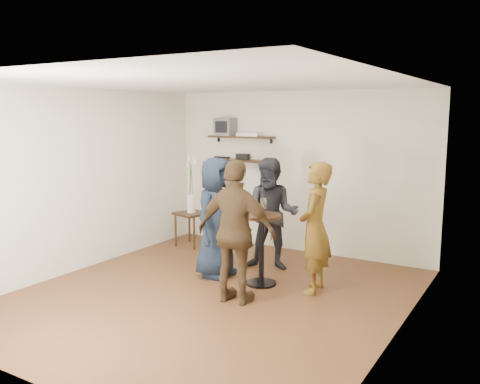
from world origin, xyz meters
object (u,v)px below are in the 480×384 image
Objects in this scene: side_table at (191,218)px; person_brown at (236,232)px; person_navy at (217,217)px; radio at (243,157)px; dvd_deck at (250,134)px; person_plaid at (315,228)px; drinks_table at (261,240)px; person_dark at (272,214)px; crt_monitor at (226,127)px.

person_brown is (2.03, -1.84, 0.38)m from side_table.
radio is at bearing 19.82° from person_navy.
dvd_deck reaches higher than person_plaid.
side_table is at bearing -140.94° from radio.
drinks_table is 0.74m from person_dark.
dvd_deck is 0.24× the size of person_plaid.
crt_monitor is 0.19× the size of person_navy.
dvd_deck reaches higher than person_navy.
crt_monitor is 1.45× the size of radio.
person_plaid is (1.85, -1.57, -1.07)m from dvd_deck.
radio reaches higher than drinks_table.
dvd_deck is at bearing 0.00° from crt_monitor.
person_navy is at bearing -94.99° from person_plaid.
side_table is 0.37× the size of person_dark.
drinks_table is 0.58× the size of person_dark.
drinks_table is at bearing -90.00° from person_navy.
side_table is 0.63× the size of drinks_table.
drinks_table is (1.63, -1.69, -1.41)m from crt_monitor.
side_table is at bearing 150.14° from drinks_table.
crt_monitor is at bearing 29.24° from person_navy.
radio is at bearing -64.55° from person_brown.
radio is at bearing -137.63° from person_plaid.
person_navy is (1.27, -1.13, 0.35)m from side_table.
dvd_deck is 1.82× the size of radio.
crt_monitor is 1.67m from side_table.
radio is (0.33, 0.00, -0.50)m from crt_monitor.
person_plaid reaches higher than radio.
drinks_table is 0.55× the size of person_brown.
dvd_deck is 2.66m from person_plaid.
dvd_deck is 0.24× the size of person_navy.
drinks_table is at bearing -90.00° from person_brown.
crt_monitor reaches higher than person_plaid.
person_plaid is 1.05m from person_brown.
dvd_deck is at bearing -139.70° from person_plaid.
person_brown is at bearing -132.80° from person_navy.
person_navy is 0.96× the size of person_brown.
dvd_deck is 2.04m from person_navy.
person_dark is at bearing -83.61° from person_brown.
crt_monitor is 2.26m from person_navy.
person_dark is at bearing -46.71° from dvd_deck.
radio is at bearing 0.00° from crt_monitor.
crt_monitor is 2.74m from drinks_table.
radio is 2.83m from person_brown.
person_plaid is 0.97× the size of person_brown.
person_dark is 0.84m from person_navy.
person_dark is 0.98× the size of person_navy.
crt_monitor reaches higher than person_navy.
person_plaid is (2.00, -1.57, -0.69)m from radio.
crt_monitor reaches higher than dvd_deck.
radio is (-0.14, 0.00, -0.38)m from dvd_deck.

